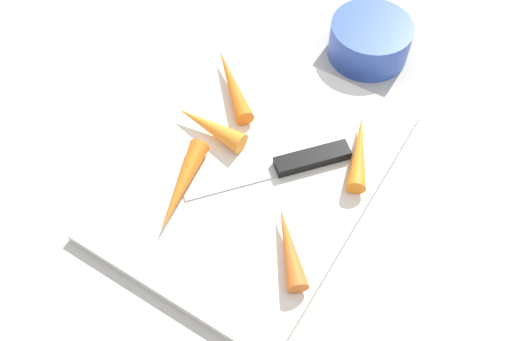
{
  "coord_description": "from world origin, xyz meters",
  "views": [
    {
      "loc": [
        0.32,
        0.2,
        0.58
      ],
      "look_at": [
        0.0,
        0.0,
        0.01
      ],
      "focal_mm": 40.75,
      "sensor_mm": 36.0,
      "label": 1
    }
  ],
  "objects_px": {
    "cutting_board": "(256,173)",
    "carrot_long": "(232,84)",
    "carrot_shortest": "(289,247)",
    "small_bowl": "(370,40)",
    "carrot_short": "(209,126)",
    "carrot_medium": "(359,151)",
    "knife": "(301,161)",
    "carrot_longest": "(181,186)"
  },
  "relations": [
    {
      "from": "carrot_longest",
      "to": "carrot_long",
      "type": "distance_m",
      "value": 0.16
    },
    {
      "from": "small_bowl",
      "to": "cutting_board",
      "type": "bearing_deg",
      "value": -5.35
    },
    {
      "from": "carrot_medium",
      "to": "knife",
      "type": "bearing_deg",
      "value": 108.75
    },
    {
      "from": "carrot_shortest",
      "to": "carrot_long",
      "type": "height_order",
      "value": "same"
    },
    {
      "from": "small_bowl",
      "to": "carrot_shortest",
      "type": "bearing_deg",
      "value": 10.75
    },
    {
      "from": "carrot_medium",
      "to": "carrot_long",
      "type": "xyz_separation_m",
      "value": [
        -0.01,
        -0.18,
        -0.0
      ]
    },
    {
      "from": "carrot_shortest",
      "to": "carrot_medium",
      "type": "relative_size",
      "value": 0.91
    },
    {
      "from": "knife",
      "to": "carrot_longest",
      "type": "height_order",
      "value": "carrot_longest"
    },
    {
      "from": "carrot_short",
      "to": "carrot_shortest",
      "type": "distance_m",
      "value": 0.18
    },
    {
      "from": "cutting_board",
      "to": "carrot_longest",
      "type": "xyz_separation_m",
      "value": [
        0.07,
        -0.06,
        0.02
      ]
    },
    {
      "from": "carrot_short",
      "to": "carrot_medium",
      "type": "distance_m",
      "value": 0.18
    },
    {
      "from": "knife",
      "to": "carrot_shortest",
      "type": "bearing_deg",
      "value": 63.17
    },
    {
      "from": "carrot_short",
      "to": "carrot_medium",
      "type": "relative_size",
      "value": 0.91
    },
    {
      "from": "cutting_board",
      "to": "carrot_long",
      "type": "height_order",
      "value": "carrot_long"
    },
    {
      "from": "carrot_short",
      "to": "cutting_board",
      "type": "bearing_deg",
      "value": 169.54
    },
    {
      "from": "carrot_short",
      "to": "small_bowl",
      "type": "height_order",
      "value": "small_bowl"
    },
    {
      "from": "carrot_medium",
      "to": "small_bowl",
      "type": "relative_size",
      "value": 0.97
    },
    {
      "from": "carrot_shortest",
      "to": "carrot_long",
      "type": "bearing_deg",
      "value": 6.4
    },
    {
      "from": "carrot_long",
      "to": "carrot_short",
      "type": "bearing_deg",
      "value": 142.24
    },
    {
      "from": "cutting_board",
      "to": "small_bowl",
      "type": "bearing_deg",
      "value": 174.65
    },
    {
      "from": "cutting_board",
      "to": "knife",
      "type": "xyz_separation_m",
      "value": [
        -0.04,
        0.04,
        0.01
      ]
    },
    {
      "from": "carrot_shortest",
      "to": "small_bowl",
      "type": "distance_m",
      "value": 0.33
    },
    {
      "from": "cutting_board",
      "to": "carrot_shortest",
      "type": "height_order",
      "value": "carrot_shortest"
    },
    {
      "from": "carrot_shortest",
      "to": "cutting_board",
      "type": "bearing_deg",
      "value": 8.93
    },
    {
      "from": "cutting_board",
      "to": "knife",
      "type": "height_order",
      "value": "knife"
    },
    {
      "from": "carrot_short",
      "to": "carrot_long",
      "type": "bearing_deg",
      "value": -76.7
    },
    {
      "from": "cutting_board",
      "to": "carrot_long",
      "type": "xyz_separation_m",
      "value": [
        -0.09,
        -0.09,
        0.02
      ]
    },
    {
      "from": "carrot_short",
      "to": "carrot_medium",
      "type": "height_order",
      "value": "carrot_short"
    },
    {
      "from": "carrot_short",
      "to": "carrot_shortest",
      "type": "bearing_deg",
      "value": 153.88
    },
    {
      "from": "carrot_short",
      "to": "carrot_long",
      "type": "distance_m",
      "value": 0.07
    },
    {
      "from": "knife",
      "to": "carrot_longest",
      "type": "distance_m",
      "value": 0.14
    },
    {
      "from": "carrot_short",
      "to": "knife",
      "type": "bearing_deg",
      "value": -168.96
    },
    {
      "from": "knife",
      "to": "carrot_medium",
      "type": "xyz_separation_m",
      "value": [
        -0.04,
        0.05,
        0.01
      ]
    },
    {
      "from": "carrot_short",
      "to": "carrot_longest",
      "type": "xyz_separation_m",
      "value": [
        0.09,
        0.02,
        -0.0
      ]
    },
    {
      "from": "carrot_shortest",
      "to": "carrot_long",
      "type": "relative_size",
      "value": 0.8
    },
    {
      "from": "cutting_board",
      "to": "knife",
      "type": "bearing_deg",
      "value": 131.28
    },
    {
      "from": "knife",
      "to": "carrot_shortest",
      "type": "relative_size",
      "value": 1.74
    },
    {
      "from": "carrot_medium",
      "to": "small_bowl",
      "type": "height_order",
      "value": "small_bowl"
    },
    {
      "from": "carrot_longest",
      "to": "carrot_short",
      "type": "bearing_deg",
      "value": 179.15
    },
    {
      "from": "cutting_board",
      "to": "small_bowl",
      "type": "xyz_separation_m",
      "value": [
        -0.25,
        0.02,
        0.02
      ]
    },
    {
      "from": "cutting_board",
      "to": "knife",
      "type": "distance_m",
      "value": 0.05
    },
    {
      "from": "carrot_shortest",
      "to": "carrot_long",
      "type": "distance_m",
      "value": 0.24
    }
  ]
}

